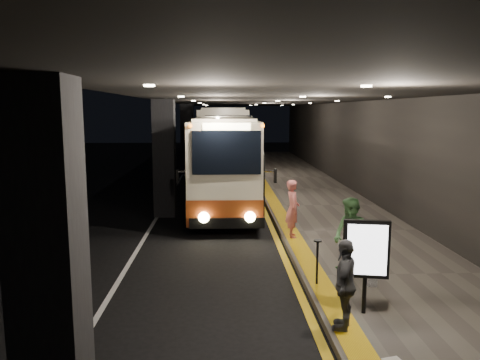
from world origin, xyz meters
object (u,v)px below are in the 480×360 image
object	(u,v)px
coach_second	(227,143)
stanchion_post	(317,263)
passenger_waiting_grey	(345,284)
info_sign	(366,251)
passenger_waiting_green	(350,237)
coach_main	(225,164)
bag_polka	(371,278)
passenger_boarding	(293,209)

from	to	relation	value
coach_second	stanchion_post	world-z (taller)	coach_second
passenger_waiting_grey	stanchion_post	size ratio (longest dim) A/B	1.63
info_sign	stanchion_post	bearing A→B (deg)	122.16
passenger_waiting_green	stanchion_post	size ratio (longest dim) A/B	1.83
coach_main	passenger_waiting_green	size ratio (longest dim) A/B	6.36
bag_polka	coach_second	bearing A→B (deg)	98.24
coach_second	info_sign	bearing A→B (deg)	-81.41
stanchion_post	info_sign	bearing A→B (deg)	-68.47
coach_second	info_sign	size ratio (longest dim) A/B	7.06
coach_main	bag_polka	distance (m)	10.69
coach_main	passenger_boarding	distance (m)	6.40
coach_main	passenger_waiting_grey	bearing A→B (deg)	-79.99
coach_main	coach_second	world-z (taller)	coach_second
info_sign	stanchion_post	distance (m)	1.79
coach_main	coach_second	size ratio (longest dim) A/B	0.91
coach_main	coach_second	bearing A→B (deg)	89.55
coach_second	bag_polka	size ratio (longest dim) A/B	35.53
passenger_boarding	passenger_waiting_grey	size ratio (longest dim) A/B	1.08
coach_second	stanchion_post	distance (m)	20.18
bag_polka	info_sign	distance (m)	1.83
coach_second	passenger_boarding	distance (m)	16.24
coach_main	bag_polka	xyz separation A→B (m)	(3.12, -10.12, -1.41)
coach_main	passenger_waiting_grey	distance (m)	12.31
coach_main	passenger_boarding	world-z (taller)	coach_main
passenger_waiting_green	bag_polka	distance (m)	1.07
passenger_waiting_green	stanchion_post	world-z (taller)	passenger_waiting_green
coach_main	info_sign	xyz separation A→B (m)	(2.55, -11.51, -0.36)
passenger_boarding	passenger_waiting_grey	xyz separation A→B (m)	(0.00, -6.08, -0.06)
bag_polka	info_sign	xyz separation A→B (m)	(-0.57, -1.38, 1.05)
coach_second	passenger_waiting_green	xyz separation A→B (m)	(2.65, -19.47, -0.86)
coach_main	passenger_boarding	xyz separation A→B (m)	(2.00, -6.04, -0.71)
coach_main	passenger_waiting_green	xyz separation A→B (m)	(2.84, -9.40, -0.67)
passenger_waiting_green	info_sign	world-z (taller)	passenger_waiting_green
coach_main	stanchion_post	world-z (taller)	coach_main
passenger_waiting_grey	info_sign	xyz separation A→B (m)	(0.55, 0.61, 0.41)
coach_second	passenger_boarding	world-z (taller)	coach_second
passenger_boarding	stanchion_post	bearing A→B (deg)	-179.83
coach_second	passenger_waiting_grey	world-z (taller)	coach_second
passenger_waiting_green	coach_second	bearing A→B (deg)	165.20
stanchion_post	bag_polka	bearing A→B (deg)	-6.58
info_sign	passenger_waiting_green	bearing A→B (deg)	92.64
coach_main	bag_polka	bearing A→B (deg)	-72.23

